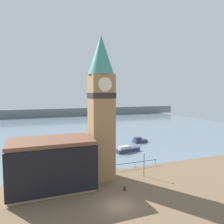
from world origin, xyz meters
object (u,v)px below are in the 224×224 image
pier_building (51,164)px  boat_near (127,150)px  lamp_post (144,160)px  boat_far (139,140)px  mooring_bollard_near (124,188)px  clock_tower (101,104)px

pier_building → boat_near: size_ratio=1.89×
pier_building → lamp_post: size_ratio=2.92×
boat_far → mooring_bollard_near: (-17.45, -27.51, -0.21)m
pier_building → lamp_post: bearing=-3.1°
clock_tower → pier_building: 12.47m
clock_tower → mooring_bollard_near: clock_tower is taller
clock_tower → mooring_bollard_near: size_ratio=34.64×
pier_building → lamp_post: pier_building is taller
boat_near → mooring_bollard_near: (-9.55, -19.33, -0.22)m
clock_tower → boat_near: (11.21, 13.42, -12.30)m
boat_near → mooring_bollard_near: size_ratio=9.49×
mooring_bollard_near → boat_far: bearing=57.6°
mooring_bollard_near → boat_near: bearing=63.7°
clock_tower → lamp_post: bearing=-16.3°
boat_near → pier_building: bearing=-154.2°
pier_building → boat_far: pier_building is taller
pier_building → boat_far: 35.98m
clock_tower → lamp_post: (7.18, -2.09, -9.92)m
boat_near → boat_far: 11.38m
lamp_post → mooring_bollard_near: bearing=-145.3°
clock_tower → boat_far: clock_tower is taller
pier_building → boat_near: bearing=36.7°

